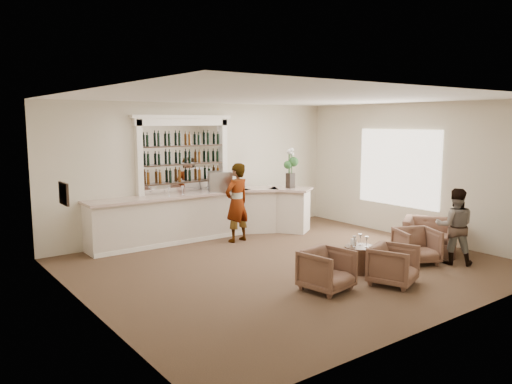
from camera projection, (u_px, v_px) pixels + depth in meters
ground at (290, 265)px, 9.97m from camera, size 8.00×8.00×0.00m
room_shell at (275, 146)px, 10.30m from camera, size 8.04×7.02×3.32m
bar_counter at (205, 215)px, 12.18m from camera, size 5.72×1.80×1.14m
back_bar_alcove at (184, 155)px, 12.10m from camera, size 2.64×0.25×3.00m
cocktail_table at (359, 259)px, 9.51m from camera, size 0.57×0.57×0.50m
sommelier at (237, 203)px, 11.82m from camera, size 0.75×0.56×1.88m
guest at (455, 226)px, 9.99m from camera, size 0.93×0.95×1.54m
armchair_left at (327, 270)px, 8.45m from camera, size 0.87×0.89×0.71m
armchair_center at (393, 265)px, 8.76m from camera, size 0.97×0.98×0.70m
armchair_right at (417, 246)px, 10.10m from camera, size 1.01×1.02×0.71m
armchair_far at (431, 236)px, 10.91m from camera, size 1.44×1.48×0.74m
espresso_machine at (220, 181)px, 12.25m from camera, size 0.70×0.66×0.49m
flower_vase at (291, 166)px, 12.83m from camera, size 0.27×0.27×1.03m
wine_glass_bar_left at (183, 190)px, 11.73m from camera, size 0.07×0.07×0.21m
wine_glass_bar_right at (169, 192)px, 11.49m from camera, size 0.07×0.07×0.21m
wine_glass_tbl_a at (354, 241)px, 9.41m from camera, size 0.07×0.07×0.21m
wine_glass_tbl_b at (360, 239)px, 9.58m from camera, size 0.07×0.07×0.21m
wine_glass_tbl_c at (367, 242)px, 9.38m from camera, size 0.07×0.07×0.21m
napkin_holder at (354, 242)px, 9.56m from camera, size 0.08×0.08×0.12m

